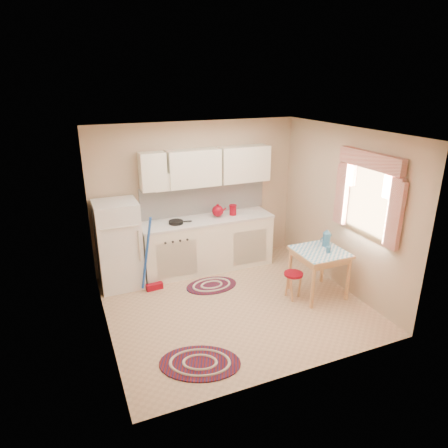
{
  "coord_description": "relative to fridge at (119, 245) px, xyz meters",
  "views": [
    {
      "loc": [
        -2.13,
        -4.66,
        3.14
      ],
      "look_at": [
        -0.07,
        0.25,
        1.19
      ],
      "focal_mm": 32.0,
      "sensor_mm": 36.0,
      "label": 1
    }
  ],
  "objects": [
    {
      "name": "countertop",
      "position": [
        1.49,
        0.05,
        0.2
      ],
      "size": [
        2.27,
        0.62,
        0.04
      ],
      "primitive_type": "cube",
      "color": "silver",
      "rests_on": "base_cabinets"
    },
    {
      "name": "red_kettle",
      "position": [
        1.69,
        0.05,
        0.33
      ],
      "size": [
        0.23,
        0.21,
        0.22
      ],
      "primitive_type": null,
      "rotation": [
        0.0,
        0.0,
        0.08
      ],
      "color": "maroon",
      "rests_on": "countertop"
    },
    {
      "name": "mug",
      "position": [
        2.8,
        -1.55,
        0.07
      ],
      "size": [
        0.08,
        0.08,
        0.1
      ],
      "primitive_type": "cylinder",
      "rotation": [
        0.0,
        0.0,
        0.12
      ],
      "color": "#2B5F85",
      "rests_on": "table"
    },
    {
      "name": "coffee_pot",
      "position": [
        2.91,
        -1.33,
        0.16
      ],
      "size": [
        0.15,
        0.12,
        0.29
      ],
      "primitive_type": null,
      "rotation": [
        0.0,
        0.0,
        -0.0
      ],
      "color": "#2B5F85",
      "rests_on": "table"
    },
    {
      "name": "rug_left",
      "position": [
        0.52,
        -2.28,
        -0.69
      ],
      "size": [
        1.14,
        0.98,
        0.02
      ],
      "primitive_type": null,
      "rotation": [
        0.0,
        0.0,
        -0.42
      ],
      "color": "maroon",
      "rests_on": "ground"
    },
    {
      "name": "stool",
      "position": [
        2.31,
        -1.41,
        -0.49
      ],
      "size": [
        0.36,
        0.36,
        0.42
      ],
      "primitive_type": "cylinder",
      "rotation": [
        0.0,
        0.0,
        0.31
      ],
      "color": "maroon",
      "rests_on": "ground"
    },
    {
      "name": "red_canister",
      "position": [
        1.97,
        0.05,
        0.3
      ],
      "size": [
        0.12,
        0.12,
        0.16
      ],
      "primitive_type": "cylinder",
      "rotation": [
        0.0,
        0.0,
        0.04
      ],
      "color": "maroon",
      "rests_on": "countertop"
    },
    {
      "name": "rug_center",
      "position": [
        1.31,
        -0.59,
        -0.69
      ],
      "size": [
        0.84,
        0.57,
        0.02
      ],
      "primitive_type": null,
      "rotation": [
        0.0,
        0.0,
        -0.02
      ],
      "color": "maroon",
      "rests_on": "ground"
    },
    {
      "name": "fridge",
      "position": [
        0.0,
        0.0,
        0.0
      ],
      "size": [
        0.65,
        0.6,
        1.4
      ],
      "primitive_type": "cube",
      "color": "white",
      "rests_on": "ground"
    },
    {
      "name": "base_cabinets",
      "position": [
        1.49,
        0.05,
        -0.26
      ],
      "size": [
        2.25,
        0.6,
        0.88
      ],
      "primitive_type": "cube",
      "color": "white",
      "rests_on": "ground"
    },
    {
      "name": "frying_pan",
      "position": [
        0.93,
        0.0,
        0.24
      ],
      "size": [
        0.28,
        0.28,
        0.05
      ],
      "primitive_type": "cylinder",
      "rotation": [
        0.0,
        0.0,
        -0.22
      ],
      "color": "black",
      "rests_on": "countertop"
    },
    {
      "name": "room_shell",
      "position": [
        1.58,
        -1.01,
        0.9
      ],
      "size": [
        3.64,
        3.6,
        2.52
      ],
      "color": "tan",
      "rests_on": "ground"
    },
    {
      "name": "broom",
      "position": [
        0.44,
        -0.35,
        -0.1
      ],
      "size": [
        0.29,
        0.14,
        1.2
      ],
      "primitive_type": null,
      "rotation": [
        0.0,
        0.0,
        0.08
      ],
      "color": "#1C4DB0",
      "rests_on": "ground"
    },
    {
      "name": "table",
      "position": [
        2.73,
        -1.45,
        -0.34
      ],
      "size": [
        0.72,
        0.72,
        0.72
      ],
      "primitive_type": "cube",
      "color": "tan",
      "rests_on": "ground"
    }
  ]
}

